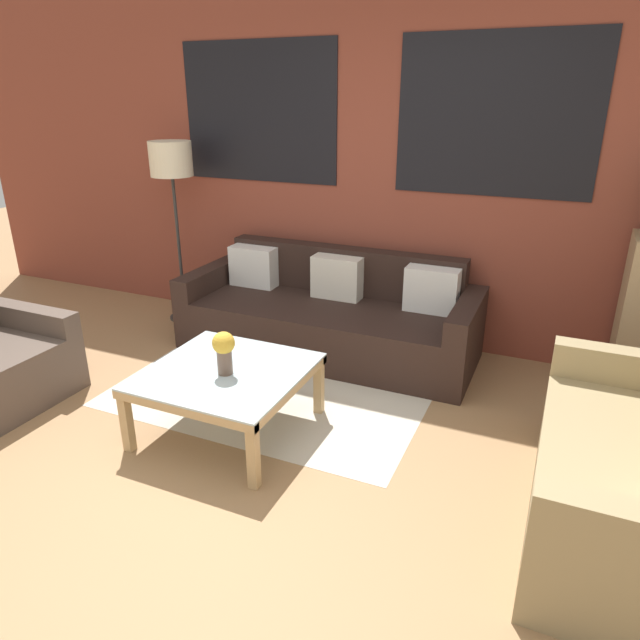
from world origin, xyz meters
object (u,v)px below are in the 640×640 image
coffee_table (227,379)px  flower_vase (224,349)px  couch_dark (330,317)px  floor_lamp (172,168)px

coffee_table → flower_vase: (0.02, -0.04, 0.22)m
couch_dark → floor_lamp: (-1.50, 0.10, 1.08)m
floor_lamp → flower_vase: floor_lamp is taller
floor_lamp → couch_dark: bearing=-3.9°
couch_dark → floor_lamp: floor_lamp is taller
couch_dark → coffee_table: (-0.10, -1.36, 0.07)m
floor_lamp → flower_vase: bearing=-46.4°
couch_dark → coffee_table: size_ratio=2.54×
couch_dark → floor_lamp: bearing=176.1°
coffee_table → floor_lamp: (-1.41, 1.46, 1.01)m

